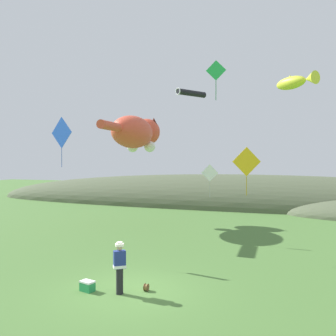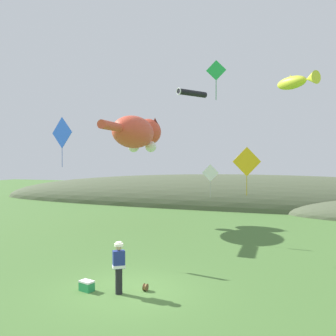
{
  "view_description": "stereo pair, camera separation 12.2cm",
  "coord_description": "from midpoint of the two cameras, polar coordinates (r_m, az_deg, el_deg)",
  "views": [
    {
      "loc": [
        5.64,
        -11.65,
        4.55
      ],
      "look_at": [
        0.0,
        4.0,
        4.21
      ],
      "focal_mm": 40.0,
      "sensor_mm": 36.0,
      "label": 1
    },
    {
      "loc": [
        5.75,
        -11.61,
        4.55
      ],
      "look_at": [
        0.0,
        4.0,
        4.21
      ],
      "focal_mm": 40.0,
      "sensor_mm": 36.0,
      "label": 2
    }
  ],
  "objects": [
    {
      "name": "ground_plane",
      "position": [
        13.73,
        -5.82,
        -18.19
      ],
      "size": [
        120.0,
        120.0,
        0.0
      ],
      "primitive_type": "plane",
      "color": "#477033"
    },
    {
      "name": "distant_hill_ridge",
      "position": [
        37.47,
        16.44,
        -5.85
      ],
      "size": [
        61.47,
        14.06,
        6.26
      ],
      "color": "#4C563D",
      "rests_on": "ground"
    },
    {
      "name": "festival_attendant",
      "position": [
        13.24,
        -7.24,
        -14.6
      ],
      "size": [
        0.49,
        0.46,
        1.77
      ],
      "color": "black",
      "rests_on": "ground"
    },
    {
      "name": "kite_spool",
      "position": [
        13.68,
        -3.18,
        -17.69
      ],
      "size": [
        0.13,
        0.26,
        0.26
      ],
      "color": "olive",
      "rests_on": "ground"
    },
    {
      "name": "picnic_cooler",
      "position": [
        13.92,
        -12.02,
        -17.14
      ],
      "size": [
        0.56,
        0.44,
        0.36
      ],
      "color": "#268C4C",
      "rests_on": "ground"
    },
    {
      "name": "kite_giant_cat",
      "position": [
        26.68,
        -4.62,
        5.35
      ],
      "size": [
        2.7,
        8.72,
        2.64
      ],
      "color": "#E04C33"
    },
    {
      "name": "kite_fish_windsock",
      "position": [
        20.67,
        19.04,
        12.33
      ],
      "size": [
        2.32,
        2.15,
        0.76
      ],
      "color": "yellow"
    },
    {
      "name": "kite_tube_streamer",
      "position": [
        23.49,
        3.79,
        11.32
      ],
      "size": [
        1.52,
        2.05,
        0.44
      ],
      "color": "black"
    },
    {
      "name": "kite_diamond_gold",
      "position": [
        17.88,
        12.11,
        0.91
      ],
      "size": [
        1.24,
        0.64,
        2.28
      ],
      "color": "yellow"
    },
    {
      "name": "kite_diamond_green",
      "position": [
        17.93,
        7.55,
        14.46
      ],
      "size": [
        0.93,
        0.13,
        1.83
      ],
      "color": "green"
    },
    {
      "name": "kite_diamond_blue",
      "position": [
        18.76,
        -15.67,
        5.16
      ],
      "size": [
        1.45,
        0.46,
        2.41
      ],
      "color": "blue"
    },
    {
      "name": "kite_diamond_white",
      "position": [
        21.35,
        6.63,
        -0.8
      ],
      "size": [
        0.99,
        0.03,
        1.89
      ],
      "color": "white"
    }
  ]
}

